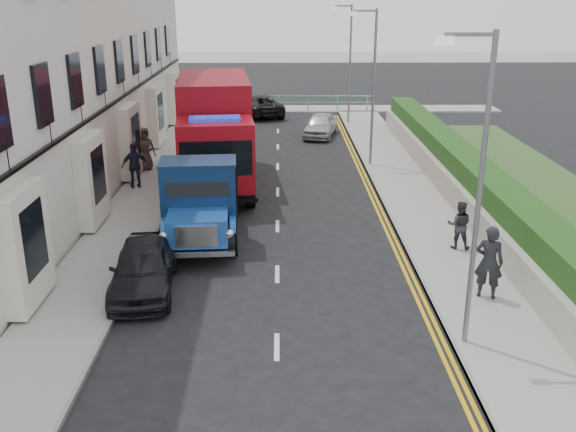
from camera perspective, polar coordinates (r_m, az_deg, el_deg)
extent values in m
plane|color=black|center=(16.72, -0.98, -8.04)|extent=(120.00, 120.00, 0.00)
cube|color=gray|center=(25.59, -12.66, 1.51)|extent=(2.40, 38.00, 0.12)
cube|color=gray|center=(25.58, 11.03, 1.62)|extent=(2.60, 38.00, 0.12)
cube|color=gray|center=(44.51, -0.89, 9.47)|extent=(30.00, 2.50, 0.12)
plane|color=slate|center=(75.24, -0.87, 13.47)|extent=(120.00, 120.00, 0.00)
cube|color=silver|center=(29.46, -20.69, 16.83)|extent=(6.00, 30.00, 14.00)
cube|color=black|center=(28.87, -13.89, 10.65)|extent=(0.12, 28.00, 0.10)
cube|color=#B2AD9E|center=(25.73, 13.94, 2.65)|extent=(0.30, 28.00, 1.00)
cube|color=#143F14|center=(25.81, 15.51, 3.49)|extent=(1.20, 28.00, 1.70)
cube|color=#59B2A5|center=(43.55, -0.90, 10.61)|extent=(13.00, 0.08, 0.06)
cube|color=#59B2A5|center=(43.62, -0.90, 10.05)|extent=(13.00, 0.06, 0.05)
cylinder|color=slate|center=(14.16, 16.60, 1.30)|extent=(0.12, 0.12, 7.00)
cube|color=slate|center=(13.40, 15.91, 15.26)|extent=(1.00, 0.08, 0.08)
cube|color=beige|center=(13.28, 13.72, 14.89)|extent=(0.35, 0.18, 0.18)
cylinder|color=slate|center=(29.45, 7.60, 11.00)|extent=(0.12, 0.12, 7.00)
cube|color=slate|center=(29.10, 6.88, 17.66)|extent=(1.00, 0.08, 0.08)
cube|color=beige|center=(29.04, 5.85, 17.45)|extent=(0.35, 0.18, 0.18)
cylinder|color=slate|center=(39.30, 5.53, 13.14)|extent=(0.12, 0.12, 7.00)
cube|color=slate|center=(39.03, 4.93, 18.12)|extent=(1.00, 0.08, 0.08)
cube|color=beige|center=(38.99, 4.15, 17.96)|extent=(0.35, 0.18, 0.18)
cylinder|color=black|center=(19.86, -10.76, -2.09)|extent=(0.37, 1.11, 1.09)
cylinder|color=black|center=(19.74, -4.95, -1.95)|extent=(0.37, 1.11, 1.09)
cylinder|color=black|center=(22.85, -9.98, 0.83)|extent=(0.37, 1.11, 1.09)
cylinder|color=black|center=(22.74, -4.95, 0.97)|extent=(0.37, 1.11, 1.09)
cube|color=black|center=(21.21, -7.67, -0.05)|extent=(2.53, 5.61, 0.21)
cube|color=#2055B1|center=(19.09, -8.02, -0.99)|extent=(1.86, 1.60, 0.82)
cube|color=silver|center=(18.38, -8.14, -1.81)|extent=(1.20, 0.17, 0.63)
cube|color=#0E264F|center=(20.13, -7.91, 2.04)|extent=(2.37, 1.52, 2.00)
cube|color=black|center=(22.43, -7.54, 1.74)|extent=(2.60, 3.35, 0.14)
cylinder|color=black|center=(24.05, -9.16, 2.02)|extent=(0.50, 1.29, 1.26)
cylinder|color=black|center=(24.06, -3.43, 2.24)|extent=(0.50, 1.29, 1.26)
cylinder|color=black|center=(27.46, -8.91, 4.21)|extent=(0.50, 1.29, 1.26)
cylinder|color=black|center=(27.47, -3.88, 4.40)|extent=(0.50, 1.29, 1.26)
cylinder|color=black|center=(29.90, -8.77, 5.46)|extent=(0.50, 1.29, 1.26)
cylinder|color=black|center=(29.90, -4.15, 5.64)|extent=(0.50, 1.29, 1.26)
cube|color=black|center=(26.82, -6.40, 4.47)|extent=(3.45, 8.24, 0.29)
cube|color=maroon|center=(23.64, -6.42, 5.45)|extent=(2.96, 2.45, 2.52)
cube|color=black|center=(22.59, -6.40, 5.09)|extent=(2.51, 0.35, 1.26)
cube|color=maroon|center=(27.67, -6.57, 8.69)|extent=(3.47, 6.22, 3.43)
imported|color=black|center=(17.71, -12.75, -4.46)|extent=(1.97, 4.15, 1.37)
imported|color=#5F99CC|center=(23.91, -7.19, 2.14)|extent=(1.60, 4.17, 1.36)
imported|color=#A7A8AC|center=(27.86, -6.31, 4.81)|extent=(2.29, 5.27, 1.51)
imported|color=black|center=(42.45, -2.62, 9.83)|extent=(3.70, 5.42, 1.38)
imported|color=#B0B1B5|center=(36.16, 2.91, 8.08)|extent=(2.36, 4.02, 1.28)
imported|color=black|center=(17.34, 17.44, -3.92)|extent=(0.85, 0.71, 1.97)
imported|color=#332D37|center=(20.46, 14.98, -0.77)|extent=(0.85, 0.73, 1.53)
imported|color=#1A1B2F|center=(26.70, -13.45, 4.38)|extent=(1.16, 0.80, 1.83)
imported|color=#41372E|center=(29.36, -12.64, 5.86)|extent=(1.10, 0.92, 1.91)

